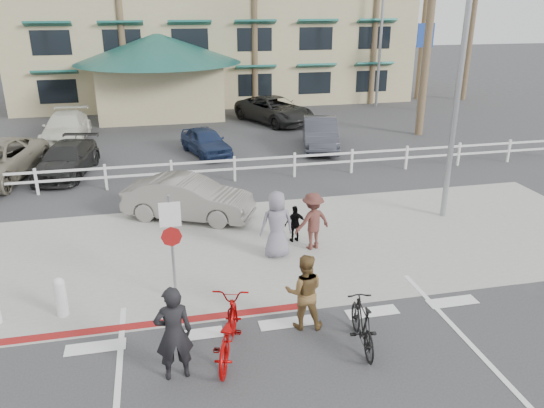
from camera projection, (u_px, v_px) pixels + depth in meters
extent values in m
plane|color=#333335|center=(293.00, 339.00, 11.03)|extent=(140.00, 140.00, 0.00)
cube|color=#333335|center=(323.00, 406.00, 9.21)|extent=(12.00, 16.00, 0.01)
cube|color=gray|center=(253.00, 247.00, 15.12)|extent=(22.00, 7.00, 0.01)
cube|color=#333335|center=(232.00, 199.00, 18.77)|extent=(40.00, 5.00, 0.01)
cube|color=#333335|center=(205.00, 137.00, 27.42)|extent=(50.00, 16.00, 0.01)
cube|color=maroon|center=(146.00, 325.00, 11.51)|extent=(7.00, 0.25, 0.02)
imported|color=#8F0303|center=(228.00, 330.00, 10.37)|extent=(1.29, 2.24, 1.11)
imported|color=black|center=(174.00, 333.00, 9.61)|extent=(0.73, 0.51, 1.91)
imported|color=black|center=(362.00, 324.00, 10.65)|extent=(0.69, 1.76, 1.03)
imported|color=brown|center=(304.00, 292.00, 11.18)|extent=(0.94, 0.80, 1.70)
imported|color=#532A24|center=(313.00, 221.00, 14.80)|extent=(1.20, 0.89, 1.66)
imported|color=black|center=(295.00, 224.00, 15.31)|extent=(0.68, 0.35, 1.11)
imported|color=slate|center=(277.00, 225.00, 14.30)|extent=(0.94, 0.64, 1.88)
imported|color=slate|center=(188.00, 198.00, 16.94)|extent=(4.36, 3.05, 1.36)
imported|color=black|center=(67.00, 159.00, 21.27)|extent=(2.55, 4.58, 1.25)
imported|color=#192648|center=(206.00, 141.00, 24.06)|extent=(2.35, 3.83, 1.22)
imported|color=#2F3039|center=(320.00, 134.00, 24.96)|extent=(2.54, 4.62, 1.44)
imported|color=silver|center=(66.00, 128.00, 26.13)|extent=(2.09, 4.91, 1.41)
imported|color=black|center=(275.00, 110.00, 30.25)|extent=(4.43, 5.84, 1.47)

